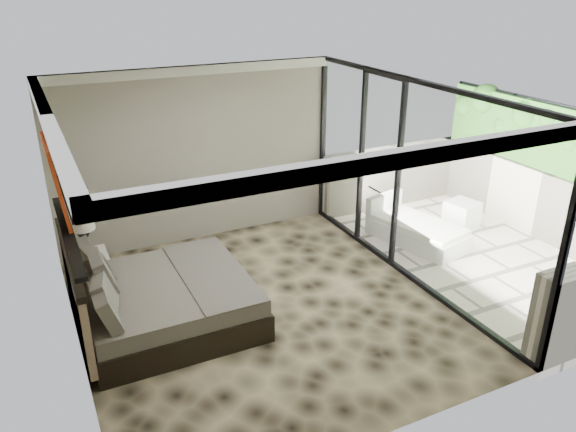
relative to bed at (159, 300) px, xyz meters
name	(u,v)px	position (x,y,z in m)	size (l,w,h in m)	color
floor	(262,309)	(1.27, -0.26, -0.34)	(5.00, 5.00, 0.00)	black
ceiling	(258,96)	(1.27, -0.26, 2.45)	(4.50, 5.00, 0.02)	silver
back_wall	(198,156)	(1.27, 2.23, 1.06)	(4.50, 0.02, 2.80)	gray
left_wall	(64,247)	(-0.97, -0.26, 1.06)	(0.02, 5.00, 2.80)	gray
glass_wall	(411,183)	(3.52, -0.26, 1.06)	(0.08, 5.00, 2.80)	white
terrace_slab	(480,256)	(5.02, -0.26, -0.40)	(3.00, 5.00, 0.12)	silver
parapet_far	(548,206)	(6.37, -0.26, 0.21)	(0.30, 5.00, 1.10)	beige
foliage_hedge	(561,141)	(6.37, -0.26, 1.31)	(0.36, 4.60, 1.10)	#347C26
picture_ledge	(68,234)	(-0.91, -0.16, 1.16)	(0.12, 2.20, 0.05)	black
bed	(159,300)	(0.00, 0.00, 0.00)	(2.10, 2.03, 1.16)	black
nightstand	(89,272)	(-0.66, 1.26, -0.07)	(0.54, 0.54, 0.54)	black
table_lamp	(83,229)	(-0.65, 1.30, 0.57)	(0.33, 0.33, 0.61)	black
abstract_canvas	(56,181)	(-0.92, 0.22, 1.63)	(0.04, 0.90, 0.90)	#C75911
framed_print	(63,192)	(-0.87, 0.24, 1.48)	(0.03, 0.50, 0.60)	black
ottoman	(462,215)	(5.38, 0.61, -0.10)	(0.48, 0.48, 0.48)	silver
lounger	(415,230)	(4.35, 0.55, -0.15)	(1.15, 1.73, 0.62)	silver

